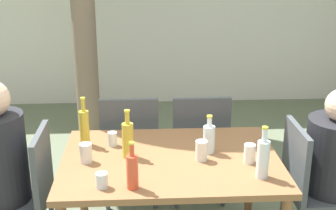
{
  "coord_description": "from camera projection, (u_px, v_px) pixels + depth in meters",
  "views": [
    {
      "loc": [
        -0.17,
        -2.67,
        2.02
      ],
      "look_at": [
        0.0,
        0.3,
        0.99
      ],
      "focal_mm": 50.0,
      "sensor_mm": 36.0,
      "label": 1
    }
  ],
  "objects": [
    {
      "name": "oil_cruet_2",
      "position": [
        128.0,
        139.0,
        2.93
      ],
      "size": [
        0.07,
        0.07,
        0.31
      ],
      "color": "gold",
      "rests_on": "dining_table_front"
    },
    {
      "name": "oil_cruet_4",
      "position": [
        84.0,
        127.0,
        3.1
      ],
      "size": [
        0.07,
        0.07,
        0.33
      ],
      "color": "gold",
      "rests_on": "dining_table_front"
    },
    {
      "name": "patio_chair_2",
      "position": [
        130.0,
        142.0,
        3.68
      ],
      "size": [
        0.44,
        0.44,
        0.93
      ],
      "rotation": [
        0.0,
        0.0,
        3.14
      ],
      "color": "#474C51",
      "rests_on": "ground_plane"
    },
    {
      "name": "soda_bottle_1",
      "position": [
        132.0,
        171.0,
        2.55
      ],
      "size": [
        0.07,
        0.07,
        0.28
      ],
      "color": "#DB4C2D",
      "rests_on": "dining_table_front"
    },
    {
      "name": "drinking_glass_1",
      "position": [
        201.0,
        151.0,
        2.9
      ],
      "size": [
        0.08,
        0.08,
        0.13
      ],
      "color": "silver",
      "rests_on": "dining_table_front"
    },
    {
      "name": "patio_chair_3",
      "position": [
        199.0,
        141.0,
        3.71
      ],
      "size": [
        0.44,
        0.44,
        0.93
      ],
      "rotation": [
        0.0,
        0.0,
        3.14
      ],
      "color": "#474C51",
      "rests_on": "ground_plane"
    },
    {
      "name": "drinking_glass_2",
      "position": [
        86.0,
        153.0,
        2.88
      ],
      "size": [
        0.08,
        0.08,
        0.12
      ],
      "color": "silver",
      "rests_on": "dining_table_front"
    },
    {
      "name": "patio_chair_0",
      "position": [
        26.0,
        191.0,
        2.97
      ],
      "size": [
        0.44,
        0.44,
        0.93
      ],
      "rotation": [
        0.0,
        0.0,
        -1.57
      ],
      "color": "#474C51",
      "rests_on": "ground_plane"
    },
    {
      "name": "water_bottle_0",
      "position": [
        209.0,
        138.0,
        3.0
      ],
      "size": [
        0.08,
        0.08,
        0.25
      ],
      "color": "silver",
      "rests_on": "dining_table_front"
    },
    {
      "name": "patio_chair_1",
      "position": [
        310.0,
        183.0,
        3.06
      ],
      "size": [
        0.44,
        0.44,
        0.93
      ],
      "rotation": [
        0.0,
        0.0,
        1.57
      ],
      "color": "#474C51",
      "rests_on": "ground_plane"
    },
    {
      "name": "drinking_glass_0",
      "position": [
        112.0,
        139.0,
        3.11
      ],
      "size": [
        0.06,
        0.06,
        0.1
      ],
      "color": "silver",
      "rests_on": "dining_table_front"
    },
    {
      "name": "drinking_glass_3",
      "position": [
        249.0,
        154.0,
        2.87
      ],
      "size": [
        0.07,
        0.07,
        0.12
      ],
      "color": "silver",
      "rests_on": "dining_table_front"
    },
    {
      "name": "water_bottle_3",
      "position": [
        263.0,
        158.0,
        2.67
      ],
      "size": [
        0.07,
        0.07,
        0.31
      ],
      "color": "silver",
      "rests_on": "dining_table_front"
    },
    {
      "name": "drinking_glass_4",
      "position": [
        102.0,
        180.0,
        2.58
      ],
      "size": [
        0.07,
        0.07,
        0.09
      ],
      "color": "silver",
      "rests_on": "dining_table_front"
    },
    {
      "name": "dining_table_front",
      "position": [
        171.0,
        169.0,
        2.97
      ],
      "size": [
        1.37,
        0.98,
        0.74
      ],
      "color": "brown",
      "rests_on": "ground_plane"
    }
  ]
}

